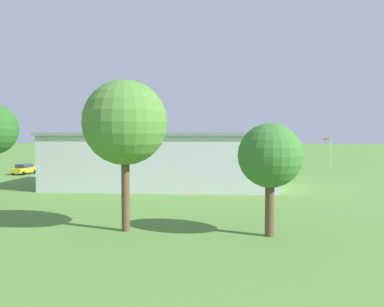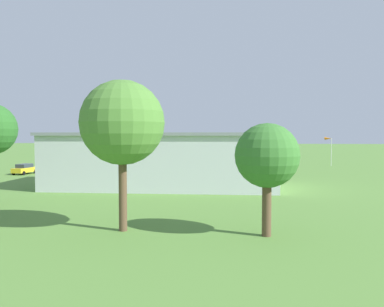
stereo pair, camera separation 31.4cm
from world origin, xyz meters
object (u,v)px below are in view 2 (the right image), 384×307
(person_watching_takeoff, at_px, (237,171))
(biplane, at_px, (202,145))
(car_silver, at_px, (257,172))
(windsock, at_px, (328,140))
(hangar, at_px, (163,160))
(tree_behind_hangar_right, at_px, (267,156))
(car_red, at_px, (67,170))
(person_walking_on_apron, at_px, (260,169))
(person_crossing_taxiway, at_px, (266,169))
(person_beside_truck, at_px, (246,170))
(car_blue, at_px, (111,169))
(car_yellow, at_px, (25,169))
(tree_near_perimeter_road, at_px, (122,123))

(person_watching_takeoff, bearing_deg, biplane, -54.11)
(car_silver, distance_m, windsock, 28.32)
(hangar, relative_size, tree_behind_hangar_right, 3.88)
(car_red, xyz_separation_m, person_walking_on_apron, (-30.61, -5.77, -0.00))
(person_walking_on_apron, relative_size, person_crossing_taxiway, 1.00)
(car_silver, xyz_separation_m, person_beside_truck, (1.61, -3.86, -0.07))
(person_watching_takeoff, xyz_separation_m, tree_behind_hangar_right, (-1.98, 36.21, 4.29))
(person_walking_on_apron, height_order, person_watching_takeoff, person_walking_on_apron)
(hangar, height_order, car_blue, hangar)
(car_red, height_order, person_walking_on_apron, person_walking_on_apron)
(biplane, bearing_deg, person_watching_takeoff, 125.89)
(car_blue, bearing_deg, person_watching_takeoff, -179.97)
(car_silver, distance_m, car_yellow, 37.44)
(person_watching_takeoff, bearing_deg, tree_behind_hangar_right, 93.14)
(car_yellow, relative_size, person_walking_on_apron, 2.73)
(person_beside_truck, xyz_separation_m, windsock, (-17.07, -19.45, 4.45))
(hangar, distance_m, person_beside_truck, 19.57)
(person_walking_on_apron, xyz_separation_m, person_crossing_taxiway, (-1.01, 0.02, -0.00))
(biplane, relative_size, car_yellow, 1.70)
(car_silver, relative_size, person_crossing_taxiway, 2.47)
(car_silver, relative_size, car_yellow, 0.91)
(hangar, bearing_deg, car_red, -33.62)
(tree_behind_hangar_right, xyz_separation_m, windsock, (-16.51, -58.67, 0.12))
(hangar, distance_m, car_yellow, 28.35)
(person_walking_on_apron, bearing_deg, car_silver, 82.10)
(car_silver, bearing_deg, tree_near_perimeter_road, 73.31)
(biplane, bearing_deg, car_silver, 134.35)
(biplane, distance_m, tree_near_perimeter_road, 44.64)
(person_crossing_taxiway, distance_m, windsock, 23.21)
(person_crossing_taxiway, height_order, windsock, windsock)
(biplane, height_order, car_yellow, biplane)
(car_yellow, height_order, windsock, windsock)
(biplane, height_order, tree_near_perimeter_road, tree_near_perimeter_road)
(car_blue, bearing_deg, hangar, 129.88)
(windsock, bearing_deg, car_blue, 30.16)
(biplane, xyz_separation_m, windsock, (-24.73, -13.84, 0.60))
(biplane, xyz_separation_m, car_red, (20.63, 10.09, -3.76))
(person_walking_on_apron, bearing_deg, car_yellow, 7.71)
(hangar, xyz_separation_m, windsock, (-27.55, -35.77, 1.86))
(car_red, height_order, tree_behind_hangar_right, tree_behind_hangar_right)
(person_beside_truck, height_order, tree_near_perimeter_road, tree_near_perimeter_road)
(person_beside_truck, bearing_deg, person_crossing_taxiway, -159.22)
(car_red, distance_m, tree_behind_hangar_right, 45.35)
(person_crossing_taxiway, xyz_separation_m, person_watching_takeoff, (4.75, 4.27, -0.05))
(tree_near_perimeter_road, distance_m, windsock, 63.94)
(car_yellow, bearing_deg, person_beside_truck, -173.82)
(car_red, relative_size, tree_behind_hangar_right, 0.58)
(person_walking_on_apron, xyz_separation_m, person_beside_truck, (2.32, 1.28, -0.09))
(car_yellow, height_order, person_watching_takeoff, car_yellow)
(person_walking_on_apron, bearing_deg, windsock, -129.07)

